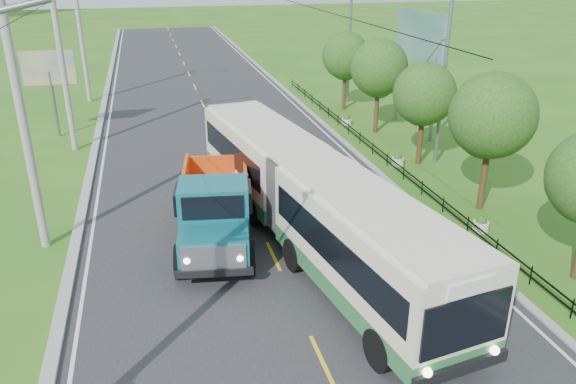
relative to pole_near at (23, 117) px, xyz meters
name	(u,v)px	position (x,y,z in m)	size (l,w,h in m)	color
ground	(322,361)	(8.26, -9.00, -5.09)	(240.00, 240.00, 0.00)	#286618
road	(221,144)	(8.26, 11.00, -5.08)	(14.00, 120.00, 0.02)	#28282B
curb_left	(94,152)	(1.06, 11.00, -5.02)	(0.40, 120.00, 0.15)	#9E9E99
curb_right	(335,134)	(15.41, 11.00, -5.04)	(0.30, 120.00, 0.10)	#9E9E99
edge_line_left	(104,152)	(1.61, 11.00, -5.07)	(0.12, 120.00, 0.00)	silver
edge_line_right	(328,135)	(14.91, 11.00, -5.07)	(0.12, 120.00, 0.00)	silver
centre_dash	(322,360)	(8.26, -9.00, -5.07)	(0.12, 2.20, 0.00)	yellow
railing_right	(387,161)	(16.26, 5.00, -4.79)	(0.04, 40.00, 0.60)	black
pole_near	(23,117)	(0.00, 0.00, 0.00)	(3.51, 0.32, 10.00)	gray
pole_mid	(62,60)	(0.00, 12.00, 0.00)	(3.51, 0.32, 10.00)	gray
pole_far	(81,33)	(0.00, 24.00, 0.00)	(3.51, 0.32, 10.00)	gray
tree_third	(491,120)	(18.12, -0.86, -1.11)	(3.60, 3.62, 6.00)	#382314
tree_fourth	(424,97)	(18.12, 5.14, -1.51)	(3.24, 3.31, 5.40)	#382314
tree_fifth	(379,70)	(18.12, 11.14, -1.24)	(3.48, 3.52, 5.80)	#382314
tree_back	(346,58)	(18.12, 17.14, -1.44)	(3.30, 3.36, 5.50)	#382314
streetlight_mid	(442,71)	(18.90, 5.00, -0.19)	(3.02, 0.20, 9.07)	slate
streetlight_far	(348,36)	(18.90, 19.00, -0.19)	(3.02, 0.20, 9.07)	slate
planter_near	(481,224)	(16.86, -3.00, -4.81)	(0.64, 0.64, 0.67)	silver
planter_mid	(398,160)	(16.86, 5.00, -4.81)	(0.64, 0.64, 0.67)	silver
planter_far	(347,121)	(16.86, 13.00, -4.81)	(0.64, 0.64, 0.67)	silver
billboard_left	(49,73)	(-1.24, 15.00, -1.23)	(3.00, 0.20, 5.20)	slate
billboard_right	(419,44)	(20.56, 11.00, 0.25)	(0.24, 6.00, 7.30)	slate
bus	(308,194)	(9.78, -2.26, -3.03)	(5.67, 18.04, 3.44)	#2B6D38
dump_truck	(215,205)	(6.37, -1.44, -3.45)	(3.58, 7.20, 2.90)	#12636E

